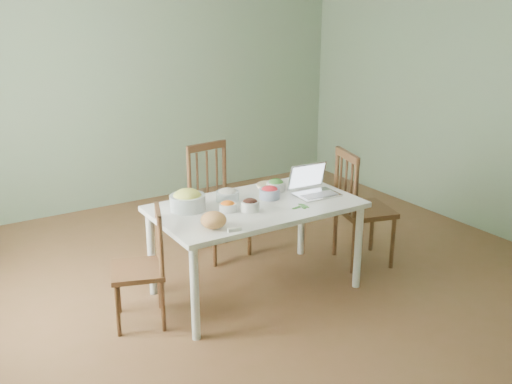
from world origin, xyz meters
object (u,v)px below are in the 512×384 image
bread_boule (213,220)px  chair_left (138,268)px  laptop (317,182)px  dining_table (256,248)px  bowl_squash (188,200)px  chair_right (365,207)px  chair_far (220,202)px

bread_boule → chair_left: bearing=147.3°
chair_left → laptop: size_ratio=2.53×
dining_table → chair_left: 0.98m
bowl_squash → bread_boule: bearing=-91.2°
chair_left → chair_right: chair_right is taller
dining_table → chair_far: size_ratio=1.55×
chair_left → bowl_squash: 0.62m
chair_left → chair_right: 2.08m
chair_left → laptop: 1.57m
bread_boule → bowl_squash: size_ratio=0.67×
chair_left → bowl_squash: size_ratio=3.23×
chair_far → laptop: 1.02m
chair_right → laptop: bearing=109.9°
dining_table → laptop: 0.73m
chair_far → laptop: chair_far is taller
chair_far → chair_right: chair_right is taller
chair_left → bread_boule: bearing=76.5°
dining_table → chair_far: 0.79m
dining_table → chair_far: (0.10, 0.77, 0.14)m
chair_far → bread_boule: 1.23m
bowl_squash → chair_far: bearing=45.2°
dining_table → bowl_squash: size_ratio=5.88×
chair_left → bread_boule: 0.66m
bread_boule → laptop: bearing=9.7°
chair_right → chair_far: bearing=66.9°
bread_boule → chair_right: bearing=7.7°
bread_boule → bowl_squash: (0.01, 0.43, 0.02)m
bowl_squash → laptop: size_ratio=0.78×
dining_table → chair_right: size_ratio=1.53×
laptop → chair_left: bearing=178.6°
chair_far → bowl_squash: chair_far is taller
laptop → bread_boule: bearing=-167.1°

